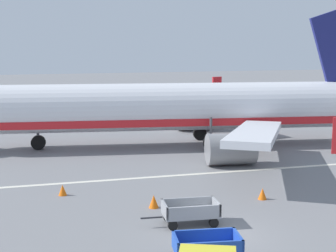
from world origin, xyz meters
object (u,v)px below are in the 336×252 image
airplane (187,108)px  traffic_cone_by_carts (63,190)px  baggage_cart_nearest (207,247)px  traffic_cone_mid_apron (154,201)px  baggage_cart_second_in_row (190,212)px  traffic_cone_near_plane (262,194)px

airplane → traffic_cone_by_carts: size_ratio=63.67×
traffic_cone_by_carts → baggage_cart_nearest: bearing=-64.6°
airplane → baggage_cart_nearest: (-5.59, -20.89, -2.45)m
traffic_cone_mid_apron → baggage_cart_nearest: bearing=-86.1°
baggage_cart_second_in_row → baggage_cart_nearest: bearing=-98.6°
baggage_cart_second_in_row → traffic_cone_mid_apron: size_ratio=5.47×
traffic_cone_mid_apron → traffic_cone_by_carts: (-4.29, 3.30, -0.03)m
airplane → traffic_cone_by_carts: bearing=-133.6°
baggage_cart_nearest → traffic_cone_mid_apron: 6.75m
airplane → traffic_cone_by_carts: (-10.34, -10.86, -2.76)m
traffic_cone_near_plane → traffic_cone_by_carts: (-10.16, 3.43, -0.01)m
baggage_cart_nearest → baggage_cart_second_in_row: same height
baggage_cart_nearest → traffic_cone_near_plane: 8.53m
baggage_cart_second_in_row → traffic_cone_mid_apron: baggage_cart_second_in_row is taller
airplane → baggage_cart_second_in_row: size_ratio=10.48×
traffic_cone_mid_apron → traffic_cone_by_carts: 5.41m
airplane → baggage_cart_nearest: size_ratio=10.42×
traffic_cone_mid_apron → traffic_cone_near_plane: bearing=-1.3°
baggage_cart_second_in_row → traffic_cone_near_plane: 5.46m
baggage_cart_nearest → traffic_cone_mid_apron: (-0.46, 6.73, -0.27)m
baggage_cart_second_in_row → traffic_cone_mid_apron: bearing=111.5°
baggage_cart_nearest → traffic_cone_by_carts: (-4.76, 10.02, -0.31)m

